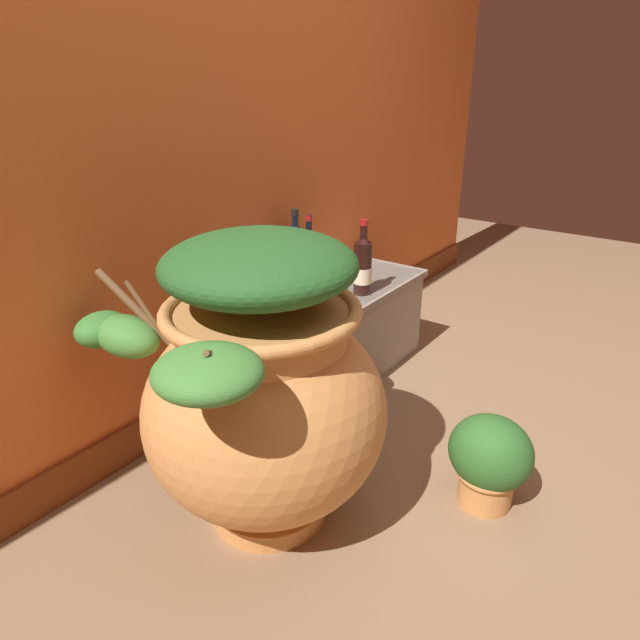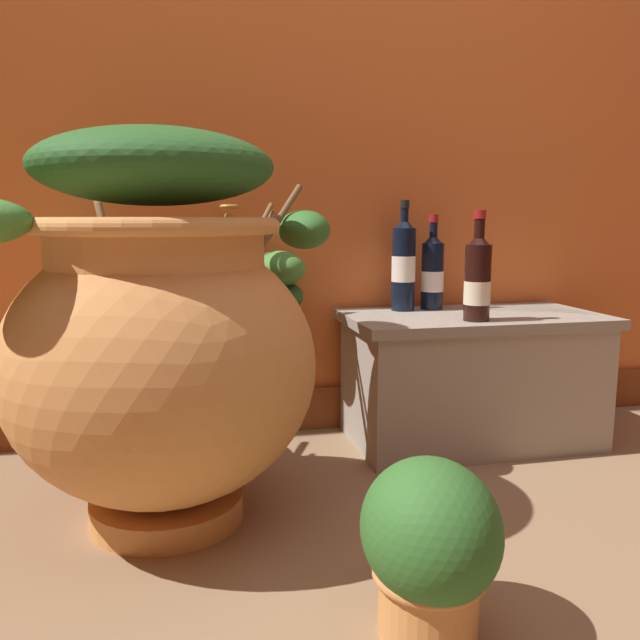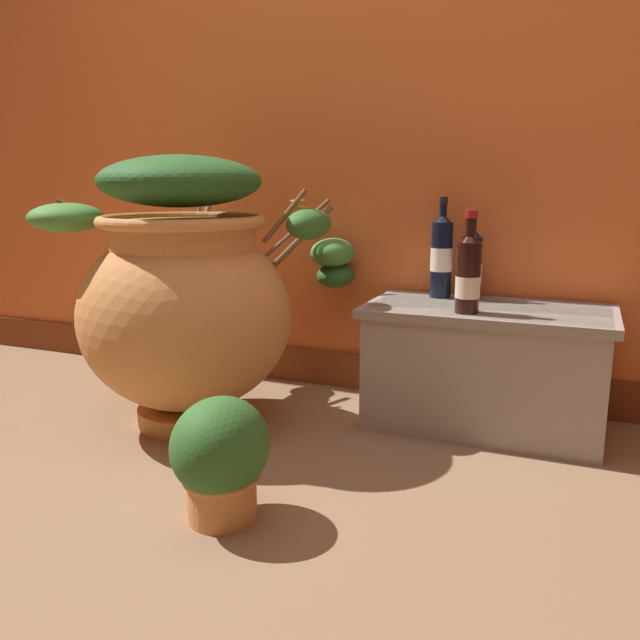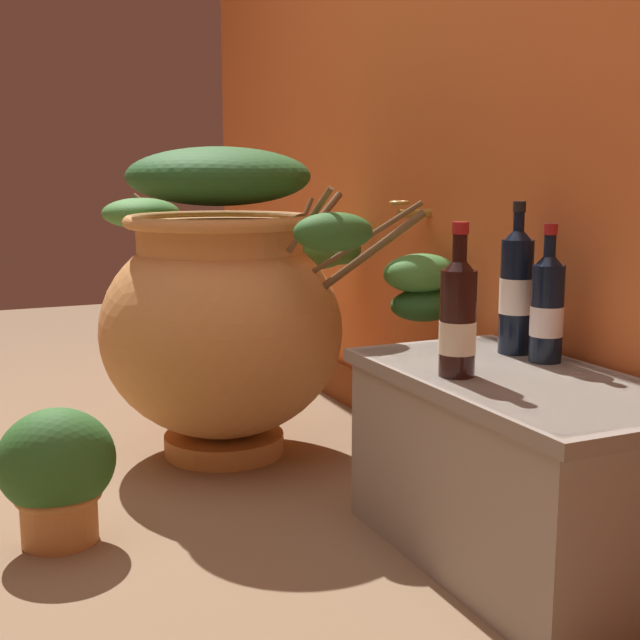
% 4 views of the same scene
% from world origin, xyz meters
% --- Properties ---
extents(ground_plane, '(7.00, 7.00, 0.00)m').
position_xyz_m(ground_plane, '(0.00, 0.00, 0.00)').
color(ground_plane, '#896B4C').
extents(back_wall, '(4.40, 0.33, 2.60)m').
position_xyz_m(back_wall, '(-0.00, 1.20, 1.29)').
color(back_wall, '#D6662D').
rests_on(back_wall, ground_plane).
extents(terracotta_urn, '(0.87, 0.91, 0.88)m').
position_xyz_m(terracotta_urn, '(-0.48, 0.55, 0.44)').
color(terracotta_urn, '#D68E4C').
rests_on(terracotta_urn, ground_plane).
extents(stone_ledge, '(0.78, 0.42, 0.40)m').
position_xyz_m(stone_ledge, '(0.44, 0.88, 0.22)').
color(stone_ledge, '#9E9384').
rests_on(stone_ledge, ground_plane).
extents(wine_bottle_left, '(0.08, 0.08, 0.31)m').
position_xyz_m(wine_bottle_left, '(0.39, 0.76, 0.53)').
color(wine_bottle_left, black).
rests_on(wine_bottle_left, stone_ledge).
extents(wine_bottle_middle, '(0.08, 0.08, 0.35)m').
position_xyz_m(wine_bottle_middle, '(0.25, 1.00, 0.55)').
color(wine_bottle_middle, black).
rests_on(wine_bottle_middle, stone_ledge).
extents(wine_bottle_right, '(0.07, 0.07, 0.30)m').
position_xyz_m(wine_bottle_right, '(0.35, 1.01, 0.53)').
color(wine_bottle_right, black).
rests_on(wine_bottle_right, stone_ledge).
extents(potted_shrub, '(0.23, 0.26, 0.30)m').
position_xyz_m(potted_shrub, '(-0.05, 0.02, 0.16)').
color(potted_shrub, '#D68E4C').
rests_on(potted_shrub, ground_plane).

